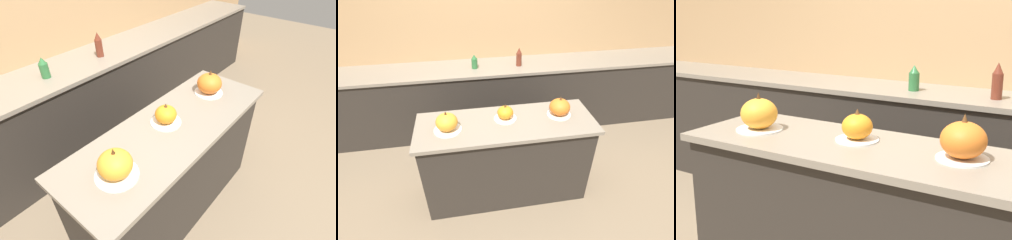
{
  "view_description": "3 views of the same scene",
  "coord_description": "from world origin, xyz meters",
  "views": [
    {
      "loc": [
        -1.07,
        -0.83,
        1.97
      ],
      "look_at": [
        -0.02,
        0.02,
        0.94
      ],
      "focal_mm": 28.0,
      "sensor_mm": 36.0,
      "label": 1
    },
    {
      "loc": [
        -0.34,
        -1.92,
        2.23
      ],
      "look_at": [
        -0.01,
        -0.02,
        0.93
      ],
      "focal_mm": 28.0,
      "sensor_mm": 36.0,
      "label": 2
    },
    {
      "loc": [
        1.04,
        -1.78,
        1.52
      ],
      "look_at": [
        -0.06,
        0.05,
        0.98
      ],
      "focal_mm": 50.0,
      "sensor_mm": 36.0,
      "label": 3
    }
  ],
  "objects": [
    {
      "name": "ground_plane",
      "position": [
        0.0,
        0.0,
        0.0
      ],
      "size": [
        12.0,
        12.0,
        0.0
      ],
      "primitive_type": "plane",
      "color": "#847056"
    },
    {
      "name": "wall_back",
      "position": [
        0.0,
        1.56,
        1.25
      ],
      "size": [
        8.0,
        0.06,
        2.5
      ],
      "color": "tan",
      "rests_on": "ground_plane"
    },
    {
      "name": "kitchen_island",
      "position": [
        0.0,
        0.0,
        0.45
      ],
      "size": [
        1.63,
        0.58,
        0.89
      ],
      "color": "#2D2823",
      "rests_on": "ground_plane"
    },
    {
      "name": "back_counter",
      "position": [
        0.0,
        1.23,
        0.47
      ],
      "size": [
        6.0,
        0.6,
        0.93
      ],
      "color": "#2D2823",
      "rests_on": "ground_plane"
    },
    {
      "name": "pumpkin_cake_left",
      "position": [
        -0.52,
        -0.03,
        0.97
      ],
      "size": [
        0.24,
        0.24,
        0.19
      ],
      "color": "white",
      "rests_on": "kitchen_island"
    },
    {
      "name": "pumpkin_cake_center",
      "position": [
        -0.0,
        0.06,
        0.95
      ],
      "size": [
        0.21,
        0.21,
        0.15
      ],
      "color": "white",
      "rests_on": "kitchen_island"
    },
    {
      "name": "pumpkin_cake_right",
      "position": [
        0.51,
        0.04,
        0.97
      ],
      "size": [
        0.22,
        0.22,
        0.2
      ],
      "color": "white",
      "rests_on": "kitchen_island"
    },
    {
      "name": "bottle_tall",
      "position": [
        0.37,
        1.18,
        1.04
      ],
      "size": [
        0.07,
        0.07,
        0.23
      ],
      "color": "maroon",
      "rests_on": "back_counter"
    },
    {
      "name": "bottle_short",
      "position": [
        -0.19,
        1.19,
        1.02
      ],
      "size": [
        0.07,
        0.07,
        0.18
      ],
      "color": "#2D6B38",
      "rests_on": "back_counter"
    }
  ]
}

